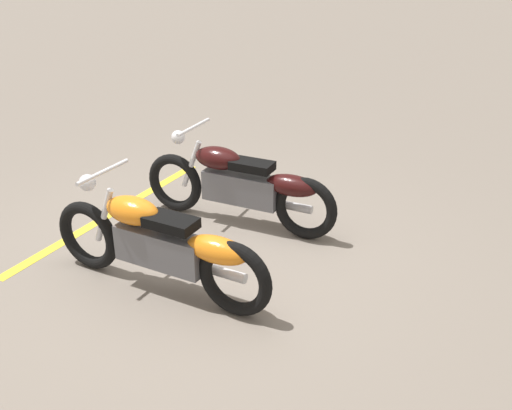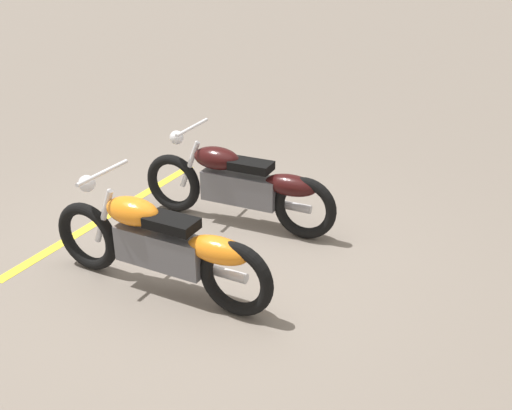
{
  "view_description": "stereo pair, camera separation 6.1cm",
  "coord_description": "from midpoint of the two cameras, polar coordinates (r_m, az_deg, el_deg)",
  "views": [
    {
      "loc": [
        2.84,
        -4.11,
        2.84
      ],
      "look_at": [
        0.67,
        0.0,
        0.65
      ],
      "focal_mm": 40.21,
      "sensor_mm": 36.0,
      "label": 1
    },
    {
      "loc": [
        2.79,
        -4.13,
        2.84
      ],
      "look_at": [
        0.67,
        0.0,
        0.65
      ],
      "focal_mm": 40.21,
      "sensor_mm": 36.0,
      "label": 2
    }
  ],
  "objects": [
    {
      "name": "motorcycle_dark_foreground",
      "position": [
        6.03,
        -1.81,
        2.01
      ],
      "size": [
        2.23,
        0.62,
        1.04
      ],
      "rotation": [
        0.0,
        0.0,
        3.18
      ],
      "color": "black",
      "rests_on": "ground"
    },
    {
      "name": "parking_stripe_near",
      "position": [
        6.68,
        -14.33,
        -0.74
      ],
      "size": [
        0.13,
        3.2,
        0.01
      ],
      "primitive_type": "cube",
      "rotation": [
        0.0,
        0.0,
        1.57
      ],
      "color": "yellow",
      "rests_on": "ground"
    },
    {
      "name": "ground_plane",
      "position": [
        5.74,
        -6.32,
        -4.57
      ],
      "size": [
        60.0,
        60.0,
        0.0
      ],
      "primitive_type": "plane",
      "color": "slate"
    },
    {
      "name": "motorcycle_bright_foreground",
      "position": [
        4.94,
        -9.72,
        -3.92
      ],
      "size": [
        2.23,
        0.62,
        1.04
      ],
      "rotation": [
        0.0,
        0.0,
        3.14
      ],
      "color": "black",
      "rests_on": "ground"
    }
  ]
}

